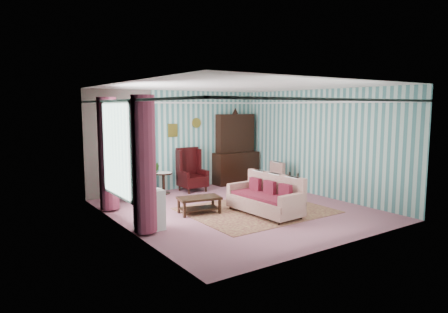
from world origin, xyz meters
TOP-DOWN VIEW (x-y plane):
  - floor at (0.00, 0.00)m, footprint 6.00×6.00m
  - room_shell at (-0.62, 0.18)m, footprint 5.53×6.02m
  - bookcase at (-1.35, 2.84)m, footprint 0.80×0.28m
  - dresser_hutch at (1.90, 2.72)m, footprint 1.50×0.56m
  - wingback_left at (-1.60, 2.45)m, footprint 0.76×0.80m
  - wingback_right at (0.15, 2.45)m, footprint 0.76×0.80m
  - seated_woman at (-1.60, 2.45)m, footprint 0.44×0.40m
  - round_side_table at (-0.70, 2.60)m, footprint 0.50×0.50m
  - nest_table at (2.47, 0.90)m, footprint 0.45×0.38m
  - plant_stand at (-2.40, -0.30)m, footprint 0.55×0.35m
  - rug at (0.30, -0.30)m, footprint 3.20×2.60m
  - sofa at (0.24, -0.66)m, footprint 1.20×1.89m
  - floral_armchair at (1.90, 1.10)m, footprint 0.95×0.81m
  - coffee_table at (-0.95, 0.23)m, footprint 1.04×0.70m
  - potted_plant_a at (-2.40, -0.37)m, footprint 0.45×0.42m
  - potted_plant_b at (-2.28, -0.19)m, footprint 0.35×0.31m
  - potted_plant_c at (-2.50, -0.19)m, footprint 0.25×0.25m

SIDE VIEW (x-z plane):
  - floor at x=0.00m, z-range 0.00..0.00m
  - rug at x=0.30m, z-range 0.00..0.01m
  - coffee_table at x=-0.95m, z-range 0.00..0.39m
  - nest_table at x=2.47m, z-range 0.00..0.54m
  - round_side_table at x=-0.70m, z-range 0.00..0.60m
  - plant_stand at x=-2.40m, z-range 0.00..0.80m
  - floral_armchair at x=1.90m, z-range 0.00..1.01m
  - sofa at x=0.24m, z-range 0.00..1.09m
  - seated_woman at x=-1.60m, z-range 0.00..1.18m
  - wingback_left at x=-1.60m, z-range 0.00..1.25m
  - wingback_right at x=0.15m, z-range 0.00..1.25m
  - potted_plant_c at x=-2.50m, z-range 0.80..1.15m
  - potted_plant_a at x=-2.40m, z-range 0.80..1.21m
  - potted_plant_b at x=-2.28m, z-range 0.80..1.34m
  - bookcase at x=-1.35m, z-range 0.00..2.24m
  - dresser_hutch at x=1.90m, z-range 0.00..2.36m
  - room_shell at x=-0.62m, z-range 0.55..3.46m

